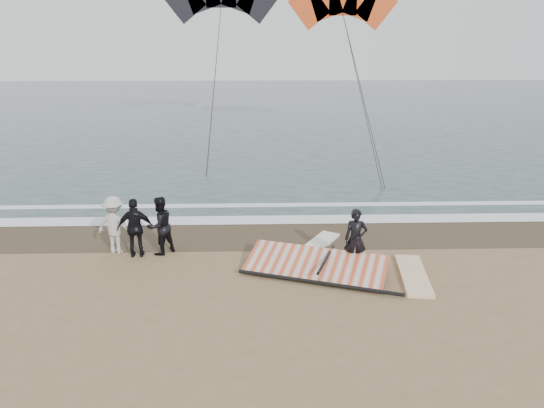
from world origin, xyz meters
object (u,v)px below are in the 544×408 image
Objects in this scene: board_cream at (317,245)px; sail_rig at (312,265)px; board_white at (413,275)px; man_main at (356,239)px.

sail_rig reaches higher than board_cream.
sail_rig is (-2.83, 0.42, 0.14)m from board_white.
man_main is 0.69× the size of board_white.
man_main is at bearing 163.46° from board_white.
board_white is 1.11× the size of board_cream.
sail_rig is (-1.27, -0.26, -0.70)m from man_main.
man_main reaches higher than sail_rig.
sail_rig reaches higher than board_white.
board_cream is 0.53× the size of sail_rig.
board_white is (1.56, -0.68, -0.84)m from man_main.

